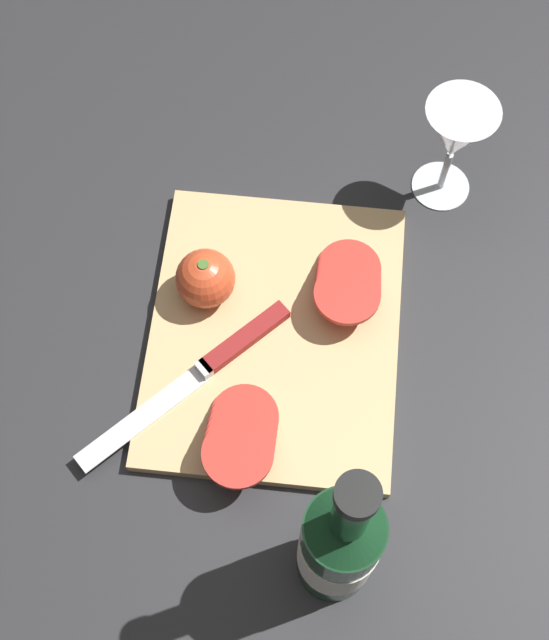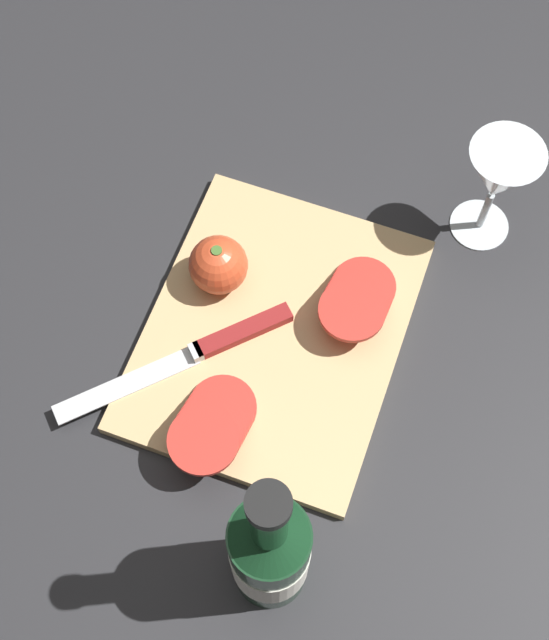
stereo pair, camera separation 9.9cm
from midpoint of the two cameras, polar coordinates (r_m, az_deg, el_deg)
The scene contains 8 objects.
ground_plane at distance 1.04m, azimuth -3.87°, elevation -0.93°, with size 3.00×3.00×0.00m, color #28282B.
cutting_board at distance 1.03m, azimuth -2.75°, elevation -1.19°, with size 0.35×0.28×0.02m.
wine_bottle at distance 0.85m, azimuth 0.75°, elevation -14.64°, with size 0.08×0.08×0.32m.
wine_glass at distance 1.06m, azimuth 8.89°, elevation 11.29°, with size 0.09×0.09×0.15m.
whole_tomato at distance 1.02m, azimuth -7.23°, elevation 2.35°, with size 0.07×0.07×0.07m.
knife at distance 1.01m, azimuth -6.07°, elevation -2.53°, with size 0.22×0.22×0.01m.
tomato_slice_stack_near at distance 1.02m, azimuth 1.99°, elevation 2.21°, with size 0.13×0.08×0.04m.
tomato_slice_stack_far at distance 0.96m, azimuth -5.06°, elevation -7.69°, with size 0.13×0.08×0.04m.
Camera 1 is at (0.41, 0.06, 0.95)m, focal length 50.00 mm.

